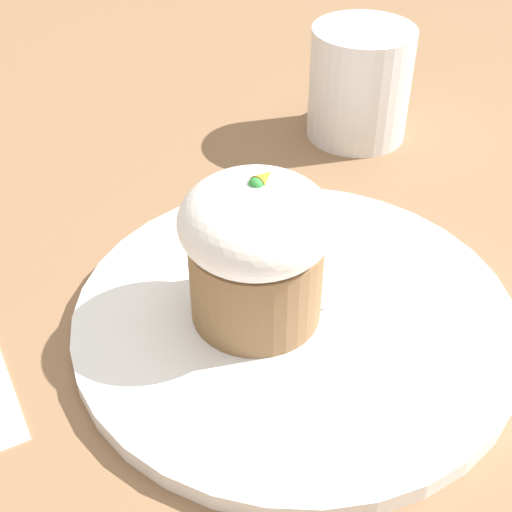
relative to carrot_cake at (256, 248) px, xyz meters
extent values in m
plane|color=#846042|center=(0.01, -0.02, -0.06)|extent=(4.00, 4.00, 0.00)
cylinder|color=white|center=(0.01, -0.02, -0.05)|extent=(0.27, 0.27, 0.01)
cylinder|color=olive|center=(0.00, 0.00, -0.02)|extent=(0.08, 0.08, 0.05)
ellipsoid|color=white|center=(0.00, 0.00, 0.02)|extent=(0.09, 0.09, 0.05)
cone|color=orange|center=(0.01, 0.00, 0.04)|extent=(0.02, 0.01, 0.01)
sphere|color=green|center=(0.00, 0.00, 0.04)|extent=(0.01, 0.01, 0.01)
cube|color=silver|center=(0.08, -0.05, -0.05)|extent=(0.09, 0.06, 0.00)
ellipsoid|color=silver|center=(0.03, -0.02, -0.05)|extent=(0.05, 0.05, 0.01)
cylinder|color=white|center=(0.25, 0.05, -0.01)|extent=(0.08, 0.08, 0.09)
torus|color=white|center=(0.30, 0.05, -0.01)|extent=(0.06, 0.01, 0.06)
camera|label=1|loc=(-0.27, -0.16, 0.25)|focal=50.00mm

